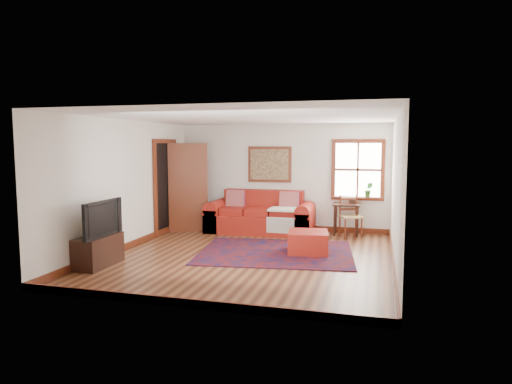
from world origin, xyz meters
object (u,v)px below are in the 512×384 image
(red_ottoman, at_px, (308,242))
(ladder_back_chair, at_px, (350,215))
(media_cabinet, at_px, (98,251))
(side_table, at_px, (346,209))
(red_leather_sofa, at_px, (261,218))

(red_ottoman, xyz_separation_m, ladder_back_chair, (0.65, 1.75, 0.29))
(media_cabinet, bearing_deg, side_table, 44.16)
(red_ottoman, distance_m, ladder_back_chair, 1.89)
(red_leather_sofa, height_order, media_cabinet, red_leather_sofa)
(side_table, bearing_deg, red_ottoman, -106.43)
(side_table, xyz_separation_m, ladder_back_chair, (0.09, -0.17, -0.09))
(red_ottoman, bearing_deg, ladder_back_chair, 61.28)
(red_leather_sofa, xyz_separation_m, ladder_back_chair, (2.02, -0.03, 0.18))
(red_leather_sofa, bearing_deg, red_ottoman, -52.37)
(red_ottoman, xyz_separation_m, media_cabinet, (-3.25, -1.79, 0.05))
(red_ottoman, height_order, ladder_back_chair, ladder_back_chair)
(red_leather_sofa, relative_size, ladder_back_chair, 2.66)
(red_leather_sofa, xyz_separation_m, side_table, (1.94, 0.13, 0.27))
(side_table, relative_size, ladder_back_chair, 0.77)
(red_ottoman, bearing_deg, media_cabinet, -159.37)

